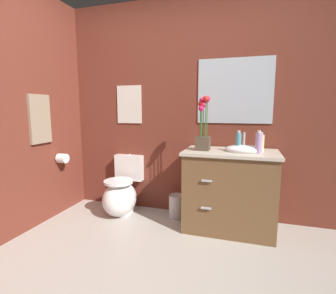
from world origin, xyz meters
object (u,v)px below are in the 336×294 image
lotion_bottle (261,142)px  toilet_paper_roll (63,158)px  flower_vase (203,129)px  hanging_towel (40,119)px  soap_bottle (259,143)px  toilet (122,194)px  wall_mirror (235,91)px  trash_bin (177,206)px  wall_poster (129,105)px  hand_wash_bottle (238,142)px  vanity_cabinet (230,189)px

lotion_bottle → toilet_paper_roll: (-2.21, -0.27, -0.24)m
flower_vase → toilet_paper_roll: bearing=-175.0°
lotion_bottle → hanging_towel: size_ratio=0.36×
soap_bottle → lotion_bottle: soap_bottle is taller
toilet → hanging_towel: hanging_towel is taller
flower_vase → lotion_bottle: flower_vase is taller
soap_bottle → wall_mirror: wall_mirror is taller
trash_bin → wall_poster: 1.36m
lotion_bottle → toilet_paper_roll: 2.23m
lotion_bottle → hand_wash_bottle: size_ratio=0.89×
lotion_bottle → wall_mirror: bearing=145.8°
toilet → hand_wash_bottle: 1.50m
toilet → toilet_paper_roll: 0.81m
toilet_paper_roll → flower_vase: bearing=5.0°
vanity_cabinet → hand_wash_bottle: size_ratio=4.81×
toilet → flower_vase: 1.27m
wall_poster → wall_mirror: bearing=0.0°
soap_bottle → wall_poster: 1.61m
soap_bottle → hanging_towel: size_ratio=0.42×
vanity_cabinet → toilet_paper_roll: (-1.92, -0.17, 0.25)m
vanity_cabinet → soap_bottle: 0.57m
wall_mirror → toilet_paper_roll: size_ratio=7.27×
hanging_towel → flower_vase: bearing=12.9°
toilet → wall_poster: 1.10m
wall_mirror → hanging_towel: 2.12m
wall_poster → hand_wash_bottle: bearing=-13.2°
soap_bottle → lotion_bottle: size_ratio=1.17×
wall_poster → wall_mirror: (1.26, 0.00, 0.14)m
toilet → soap_bottle: size_ratio=3.16×
lotion_bottle → trash_bin: lotion_bottle is taller
soap_bottle → lotion_bottle: 0.16m
toilet → hand_wash_bottle: (1.33, -0.05, 0.69)m
toilet → vanity_cabinet: vanity_cabinet is taller
wall_mirror → hand_wash_bottle: bearing=-77.5°
hand_wash_bottle → hanging_towel: 2.09m
toilet → toilet_paper_roll: size_ratio=6.27×
hand_wash_bottle → trash_bin: (-0.67, 0.13, -0.80)m
trash_bin → wall_mirror: 1.45m
vanity_cabinet → toilet: bearing=178.8°
toilet → soap_bottle: bearing=-3.3°
toilet → wall_poster: (-0.00, 0.27, 1.07)m
hand_wash_bottle → trash_bin: hand_wash_bottle is taller
hand_wash_bottle → wall_poster: (-1.33, 0.31, 0.38)m
toilet → flower_vase: flower_vase is taller
trash_bin → toilet_paper_roll: size_ratio=2.47×
hand_wash_bottle → toilet_paper_roll: bearing=-175.7°
soap_bottle → trash_bin: size_ratio=0.80×
trash_bin → lotion_bottle: bearing=-0.6°
vanity_cabinet → trash_bin: vanity_cabinet is taller
flower_vase → wall_mirror: size_ratio=0.69×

